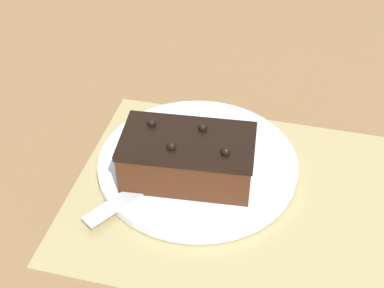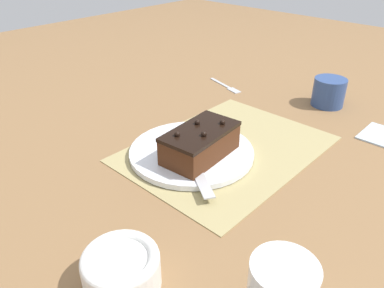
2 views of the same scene
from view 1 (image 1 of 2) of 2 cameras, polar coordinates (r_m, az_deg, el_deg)
The scene contains 5 objects.
ground_plane at distance 0.71m, azimuth 5.88°, elevation -5.81°, with size 3.00×3.00×0.00m, color olive.
placemat_woven at distance 0.71m, azimuth 5.89°, elevation -5.70°, with size 0.46×0.34×0.00m, color tan.
cake_plate at distance 0.74m, azimuth 0.62°, elevation -2.06°, with size 0.27×0.27×0.01m.
chocolate_cake at distance 0.69m, azimuth -0.46°, elevation -1.40°, with size 0.18×0.11×0.07m.
serving_knife at distance 0.72m, azimuth -1.69°, elevation -2.08°, with size 0.14×0.20×0.01m.
Camera 1 is at (0.04, -0.49, 0.51)m, focal length 50.00 mm.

